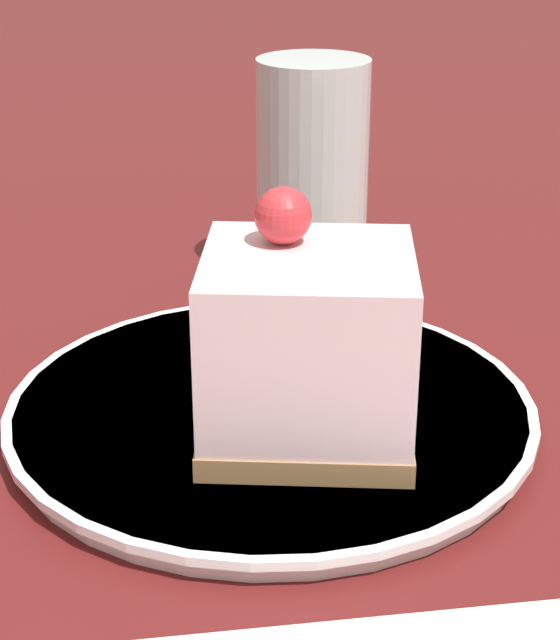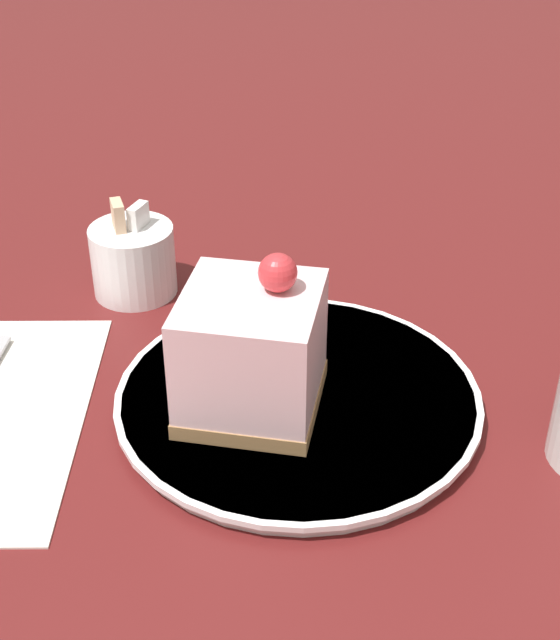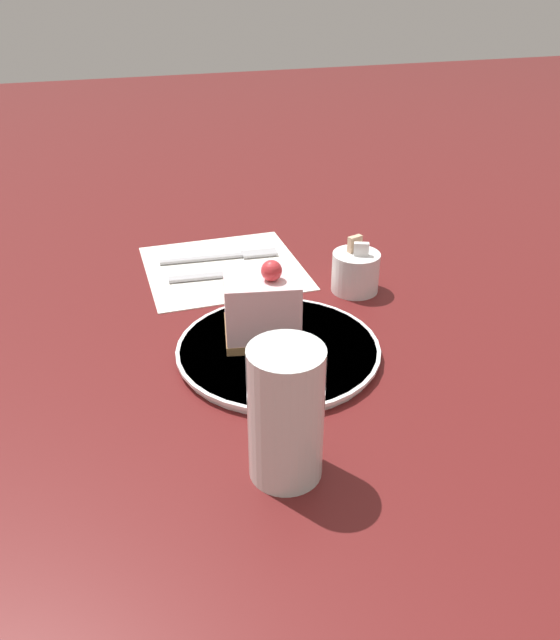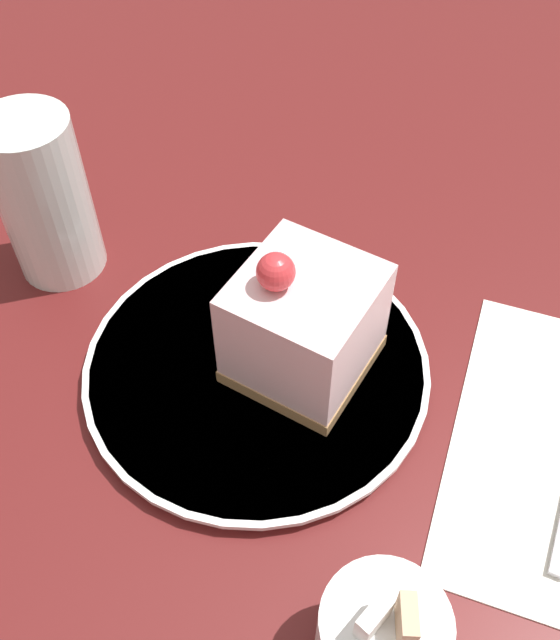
{
  "view_description": "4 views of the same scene",
  "coord_description": "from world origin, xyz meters",
  "px_view_note": "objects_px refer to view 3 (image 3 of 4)",
  "views": [
    {
      "loc": [
        -0.42,
        0.03,
        0.24
      ],
      "look_at": [
        -0.0,
        -0.03,
        0.05
      ],
      "focal_mm": 60.0,
      "sensor_mm": 36.0,
      "label": 1
    },
    {
      "loc": [
        -0.02,
        -0.49,
        0.36
      ],
      "look_at": [
        -0.01,
        -0.02,
        0.06
      ],
      "focal_mm": 50.0,
      "sensor_mm": 36.0,
      "label": 2
    },
    {
      "loc": [
        0.58,
        -0.21,
        0.4
      ],
      "look_at": [
        0.01,
        -0.03,
        0.06
      ],
      "focal_mm": 35.0,
      "sensor_mm": 36.0,
      "label": 3
    },
    {
      "loc": [
        -0.11,
        0.24,
        0.41
      ],
      "look_at": [
        -0.02,
        -0.03,
        0.06
      ],
      "focal_mm": 40.0,
      "sensor_mm": 36.0,
      "label": 4
    }
  ],
  "objects_px": {
    "knife": "(217,275)",
    "drinking_glass": "(286,414)",
    "cake_slice": "(262,305)",
    "sugar_bowl": "(356,271)",
    "plate": "(279,351)",
    "fork": "(230,256)"
  },
  "relations": [
    {
      "from": "sugar_bowl",
      "to": "plate",
      "type": "bearing_deg",
      "value": -49.67
    },
    {
      "from": "cake_slice",
      "to": "drinking_glass",
      "type": "xyz_separation_m",
      "value": [
        0.21,
        -0.04,
        0.01
      ]
    },
    {
      "from": "plate",
      "to": "fork",
      "type": "height_order",
      "value": "plate"
    },
    {
      "from": "sugar_bowl",
      "to": "drinking_glass",
      "type": "relative_size",
      "value": 0.59
    },
    {
      "from": "knife",
      "to": "drinking_glass",
      "type": "height_order",
      "value": "drinking_glass"
    },
    {
      "from": "plate",
      "to": "knife",
      "type": "bearing_deg",
      "value": -173.6
    },
    {
      "from": "cake_slice",
      "to": "fork",
      "type": "height_order",
      "value": "cake_slice"
    },
    {
      "from": "knife",
      "to": "sugar_bowl",
      "type": "height_order",
      "value": "sugar_bowl"
    },
    {
      "from": "knife",
      "to": "sugar_bowl",
      "type": "relative_size",
      "value": 2.22
    },
    {
      "from": "plate",
      "to": "fork",
      "type": "relative_size",
      "value": 1.31
    },
    {
      "from": "cake_slice",
      "to": "sugar_bowl",
      "type": "relative_size",
      "value": 1.34
    },
    {
      "from": "knife",
      "to": "drinking_glass",
      "type": "distance_m",
      "value": 0.41
    },
    {
      "from": "cake_slice",
      "to": "sugar_bowl",
      "type": "distance_m",
      "value": 0.19
    },
    {
      "from": "cake_slice",
      "to": "knife",
      "type": "xyz_separation_m",
      "value": [
        -0.19,
        -0.01,
        -0.05
      ]
    },
    {
      "from": "plate",
      "to": "knife",
      "type": "height_order",
      "value": "plate"
    },
    {
      "from": "knife",
      "to": "sugar_bowl",
      "type": "xyz_separation_m",
      "value": [
        0.09,
        0.17,
        0.02
      ]
    },
    {
      "from": "fork",
      "to": "cake_slice",
      "type": "bearing_deg",
      "value": 0.02
    },
    {
      "from": "sugar_bowl",
      "to": "drinking_glass",
      "type": "xyz_separation_m",
      "value": [
        0.31,
        -0.2,
        0.04
      ]
    },
    {
      "from": "cake_slice",
      "to": "knife",
      "type": "distance_m",
      "value": 0.19
    },
    {
      "from": "cake_slice",
      "to": "fork",
      "type": "relative_size",
      "value": 0.57
    },
    {
      "from": "cake_slice",
      "to": "plate",
      "type": "bearing_deg",
      "value": 30.37
    },
    {
      "from": "fork",
      "to": "knife",
      "type": "relative_size",
      "value": 1.05
    }
  ]
}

